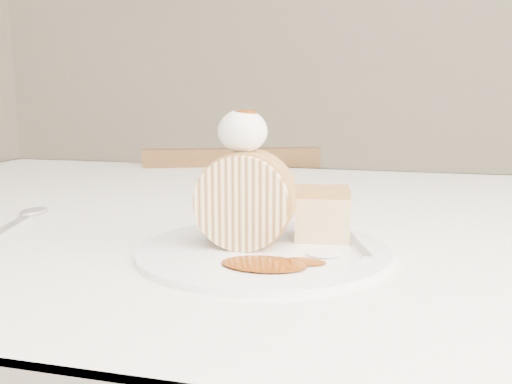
# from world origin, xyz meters

# --- Properties ---
(table) EXTENTS (1.40, 0.90, 0.75)m
(table) POSITION_xyz_m (0.00, 0.20, 0.66)
(table) COLOR white
(table) RESTS_ON ground
(chair_far) EXTENTS (0.48, 0.48, 0.79)m
(chair_far) POSITION_xyz_m (-0.20, 0.72, 0.45)
(chair_far) COLOR brown
(chair_far) RESTS_ON ground
(plate) EXTENTS (0.28, 0.28, 0.01)m
(plate) POSITION_xyz_m (0.05, 0.01, 0.75)
(plate) COLOR white
(plate) RESTS_ON table
(roulade_slice) EXTENTS (0.09, 0.05, 0.09)m
(roulade_slice) POSITION_xyz_m (0.04, 0.01, 0.80)
(roulade_slice) COLOR #FFEBB1
(roulade_slice) RESTS_ON plate
(cake_chunk) EXTENTS (0.06, 0.06, 0.05)m
(cake_chunk) POSITION_xyz_m (0.10, 0.06, 0.78)
(cake_chunk) COLOR #AC8241
(cake_chunk) RESTS_ON plate
(whipped_cream) EXTENTS (0.05, 0.05, 0.04)m
(whipped_cream) POSITION_xyz_m (0.03, 0.02, 0.87)
(whipped_cream) COLOR white
(whipped_cream) RESTS_ON roulade_slice
(caramel_drizzle) EXTENTS (0.02, 0.02, 0.01)m
(caramel_drizzle) POSITION_xyz_m (0.04, 0.01, 0.89)
(caramel_drizzle) COLOR #6A2804
(caramel_drizzle) RESTS_ON whipped_cream
(caramel_pool) EXTENTS (0.08, 0.06, 0.00)m
(caramel_pool) POSITION_xyz_m (0.07, -0.05, 0.76)
(caramel_pool) COLOR #6A2804
(caramel_pool) RESTS_ON plate
(fork) EXTENTS (0.06, 0.14, 0.00)m
(fork) POSITION_xyz_m (0.14, 0.04, 0.76)
(fork) COLOR silver
(fork) RESTS_ON plate
(spoon) EXTENTS (0.07, 0.16, 0.00)m
(spoon) POSITION_xyz_m (-0.25, 0.03, 0.75)
(spoon) COLOR silver
(spoon) RESTS_ON table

